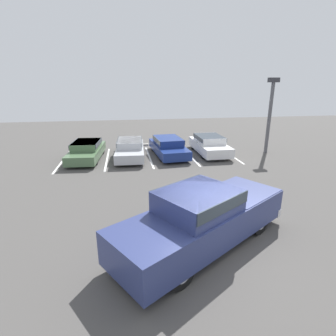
{
  "coord_description": "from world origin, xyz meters",
  "views": [
    {
      "loc": [
        -2.36,
        -6.31,
        4.7
      ],
      "look_at": [
        -0.46,
        4.98,
        1.0
      ],
      "focal_mm": 28.0,
      "sensor_mm": 36.0,
      "label": 1
    }
  ],
  "objects": [
    {
      "name": "parked_sedan_d",
      "position": [
        3.49,
        10.94,
        0.67
      ],
      "size": [
        1.84,
        4.62,
        1.25
      ],
      "rotation": [
        0.0,
        0.0,
        -1.57
      ],
      "color": "silver",
      "rests_on": "ground_plane"
    },
    {
      "name": "stall_stripe_b",
      "position": [
        -3.56,
        10.69,
        0.0
      ],
      "size": [
        0.12,
        5.42,
        0.01
      ],
      "primitive_type": "cube",
      "color": "white",
      "rests_on": "ground_plane"
    },
    {
      "name": "stall_stripe_a",
      "position": [
        -6.34,
        10.69,
        0.0
      ],
      "size": [
        0.12,
        5.42,
        0.01
      ],
      "primitive_type": "cube",
      "color": "white",
      "rests_on": "ground_plane"
    },
    {
      "name": "light_post",
      "position": [
        7.57,
        10.51,
        2.95
      ],
      "size": [
        0.7,
        0.36,
        5.08
      ],
      "color": "#515156",
      "rests_on": "ground_plane"
    },
    {
      "name": "stall_stripe_e",
      "position": [
        4.79,
        10.69,
        0.0
      ],
      "size": [
        0.12,
        5.42,
        0.01
      ],
      "primitive_type": "cube",
      "color": "white",
      "rests_on": "ground_plane"
    },
    {
      "name": "pickup_truck",
      "position": [
        -0.12,
        0.39,
        0.91
      ],
      "size": [
        6.12,
        4.88,
        1.84
      ],
      "rotation": [
        0.0,
        0.0,
        0.57
      ],
      "color": "navy",
      "rests_on": "ground_plane"
    },
    {
      "name": "parked_sedan_c",
      "position": [
        0.57,
        10.92,
        0.65
      ],
      "size": [
        2.19,
        4.87,
        1.21
      ],
      "rotation": [
        0.0,
        0.0,
        -1.49
      ],
      "color": "navy",
      "rests_on": "ground_plane"
    },
    {
      "name": "ground_plane",
      "position": [
        0.0,
        0.0,
        0.0
      ],
      "size": [
        60.0,
        60.0,
        0.0
      ],
      "primitive_type": "plane",
      "color": "#4C4947"
    },
    {
      "name": "parked_sedan_b",
      "position": [
        -2.03,
        10.78,
        0.64
      ],
      "size": [
        2.01,
        4.83,
        1.18
      ],
      "rotation": [
        0.0,
        0.0,
        -1.63
      ],
      "color": "#B7BABF",
      "rests_on": "ground_plane"
    },
    {
      "name": "wheel_stop_curb",
      "position": [
        -1.48,
        14.09,
        0.07
      ],
      "size": [
        1.95,
        0.2,
        0.14
      ],
      "primitive_type": "cube",
      "color": "#B7B2A8",
      "rests_on": "ground_plane"
    },
    {
      "name": "parked_sedan_a",
      "position": [
        -4.82,
        10.82,
        0.62
      ],
      "size": [
        2.14,
        4.71,
        1.16
      ],
      "rotation": [
        0.0,
        0.0,
        -1.65
      ],
      "color": "#4C6B47",
      "rests_on": "ground_plane"
    },
    {
      "name": "stall_stripe_d",
      "position": [
        2.01,
        10.69,
        0.0
      ],
      "size": [
        0.12,
        5.42,
        0.01
      ],
      "primitive_type": "cube",
      "color": "white",
      "rests_on": "ground_plane"
    },
    {
      "name": "stall_stripe_c",
      "position": [
        -0.77,
        10.69,
        0.0
      ],
      "size": [
        0.12,
        5.42,
        0.01
      ],
      "primitive_type": "cube",
      "color": "white",
      "rests_on": "ground_plane"
    }
  ]
}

